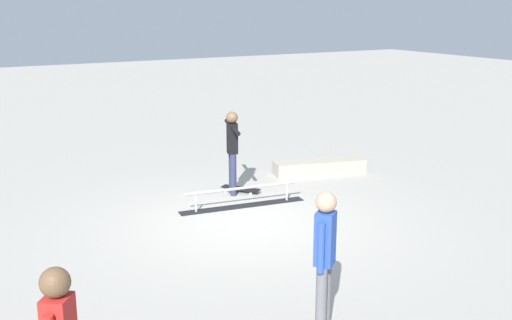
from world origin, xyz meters
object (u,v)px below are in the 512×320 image
skate_ledge (319,167)px  skater_main (232,147)px  bystander_blue_shirt (325,256)px  grind_rail (243,198)px  skateboard_main (241,189)px

skate_ledge → skater_main: 2.55m
skater_main → bystander_blue_shirt: bystander_blue_shirt is taller
grind_rail → skateboard_main: grind_rail is taller
skate_ledge → bystander_blue_shirt: bearing=55.1°
skate_ledge → skateboard_main: 2.21m
skate_ledge → bystander_blue_shirt: size_ratio=1.20×
skater_main → skateboard_main: 0.91m
grind_rail → skater_main: size_ratio=1.46×
grind_rail → skate_ledge: 2.82m
grind_rail → skate_ledge: bearing=-147.5°
skateboard_main → bystander_blue_shirt: 5.59m
skate_ledge → skateboard_main: skate_ledge is taller
skater_main → bystander_blue_shirt: size_ratio=0.97×
bystander_blue_shirt → skateboard_main: bearing=-146.6°
skate_ledge → bystander_blue_shirt: bystander_blue_shirt is taller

